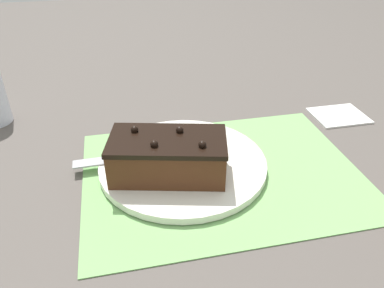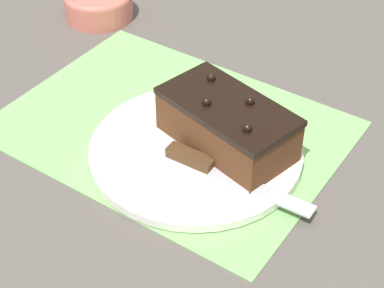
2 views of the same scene
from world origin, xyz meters
name	(u,v)px [view 2 (image 2 of 2)]	position (x,y,z in m)	size (l,w,h in m)	color
ground_plane	(171,128)	(0.00, 0.00, 0.00)	(3.00, 3.00, 0.00)	#544C47
placemat_woven	(171,127)	(0.00, 0.00, 0.00)	(0.46, 0.34, 0.00)	#7AB266
cake_plate	(196,150)	(-0.06, 0.03, 0.01)	(0.28, 0.28, 0.01)	white
chocolate_cake	(227,124)	(-0.09, 0.00, 0.05)	(0.20, 0.14, 0.07)	#512D19
serving_knife	(213,168)	(-0.11, 0.06, 0.02)	(0.21, 0.03, 0.01)	#472D19
small_bowl	(99,4)	(0.29, -0.19, 0.03)	(0.12, 0.12, 0.05)	#C66656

